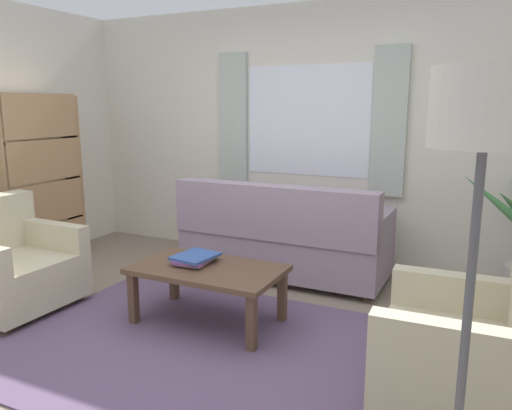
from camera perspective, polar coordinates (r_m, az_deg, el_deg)
ground_plane at (r=3.54m, az=-7.40°, el=-15.75°), size 6.24×6.24×0.00m
wall_back at (r=5.20m, az=6.07°, el=7.93°), size 5.32×0.12×2.60m
window_with_curtains at (r=5.11m, az=5.78°, el=9.56°), size 1.98×0.07×1.40m
area_rug at (r=3.54m, az=-7.40°, el=-15.66°), size 2.53×2.05×0.01m
couch at (r=4.69m, az=3.09°, el=-3.97°), size 1.90×0.82×0.92m
armchair_left at (r=4.45m, az=-26.44°, el=-6.21°), size 0.84×0.86×0.88m
armchair_right at (r=2.93m, az=23.46°, el=-15.05°), size 0.85×0.87×0.88m
coffee_table at (r=3.73m, az=-5.55°, el=-7.90°), size 1.10×0.64×0.44m
book_stack_on_table at (r=3.80m, az=-6.95°, el=-6.07°), size 0.31×0.36×0.07m
bookshelf at (r=5.44m, az=-23.59°, el=2.88°), size 0.30×0.94×1.72m
standing_lamp at (r=1.65m, az=24.42°, el=4.40°), size 0.33×0.33×1.73m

